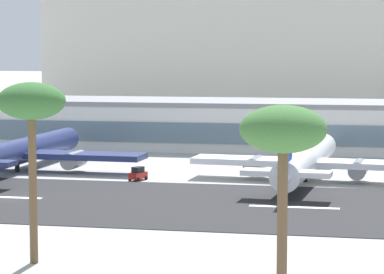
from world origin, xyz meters
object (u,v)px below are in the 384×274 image
(palm_tree_0, at_px, (283,135))
(airliner_navy_tail_gate_1, at_px, (305,161))
(distant_hotel_block, at_px, (270,48))
(airliner_gold_tail_gate_0, at_px, (18,152))
(service_baggage_tug_1, at_px, (138,174))
(terminal_building, at_px, (202,124))
(palm_tree_1, at_px, (31,106))

(palm_tree_0, bearing_deg, airliner_navy_tail_gate_1, 92.85)
(distant_hotel_block, bearing_deg, airliner_gold_tail_gate_0, -101.62)
(airliner_navy_tail_gate_1, xyz_separation_m, service_baggage_tug_1, (-26.37, -3.96, -2.23))
(terminal_building, relative_size, service_baggage_tug_1, 39.79)
(airliner_navy_tail_gate_1, xyz_separation_m, palm_tree_1, (-22.17, -59.90, 12.21))
(distant_hotel_block, bearing_deg, palm_tree_1, -90.32)
(airliner_gold_tail_gate_0, bearing_deg, service_baggage_tug_1, -102.56)
(airliner_gold_tail_gate_0, height_order, palm_tree_0, palm_tree_0)
(terminal_building, bearing_deg, distant_hotel_block, 87.47)
(airliner_navy_tail_gate_1, distance_m, service_baggage_tug_1, 26.76)
(distant_hotel_block, relative_size, airliner_gold_tail_gate_0, 2.79)
(distant_hotel_block, xyz_separation_m, airliner_gold_tail_gate_0, (-28.17, -137.00, -18.13))
(airliner_gold_tail_gate_0, xyz_separation_m, palm_tree_0, (53.12, -79.65, 11.47))
(service_baggage_tug_1, relative_size, palm_tree_1, 0.20)
(terminal_building, xyz_separation_m, distant_hotel_block, (4.12, 93.18, 16.34))
(airliner_navy_tail_gate_1, bearing_deg, airliner_gold_tail_gate_0, 91.94)
(service_baggage_tug_1, height_order, palm_tree_0, palm_tree_0)
(distant_hotel_block, xyz_separation_m, airliner_navy_tail_gate_1, (21.07, -138.98, -18.16))
(distant_hotel_block, distance_m, service_baggage_tug_1, 144.49)
(service_baggage_tug_1, bearing_deg, distant_hotel_block, 18.09)
(palm_tree_0, bearing_deg, service_baggage_tug_1, 112.31)
(terminal_building, xyz_separation_m, airliner_gold_tail_gate_0, (-24.05, -43.81, -1.78))
(terminal_building, height_order, airliner_gold_tail_gate_0, airliner_gold_tail_gate_0)
(palm_tree_1, bearing_deg, service_baggage_tug_1, 94.29)
(airliner_navy_tail_gate_1, relative_size, service_baggage_tug_1, 13.83)
(airliner_gold_tail_gate_0, height_order, airliner_navy_tail_gate_1, airliner_gold_tail_gate_0)
(distant_hotel_block, bearing_deg, terminal_building, -92.53)
(service_baggage_tug_1, bearing_deg, airliner_navy_tail_gate_1, -61.23)
(airliner_navy_tail_gate_1, relative_size, palm_tree_0, 2.90)
(palm_tree_0, relative_size, palm_tree_1, 0.95)
(distant_hotel_block, relative_size, airliner_navy_tail_gate_1, 2.83)
(distant_hotel_block, bearing_deg, service_baggage_tug_1, -92.12)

